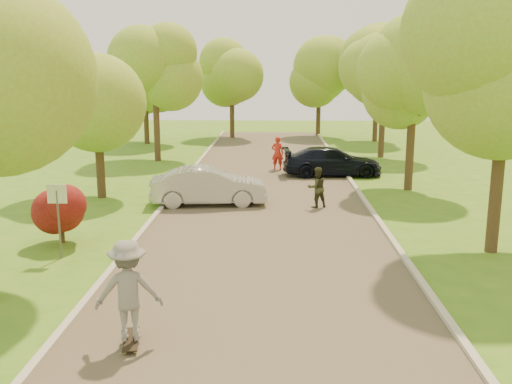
# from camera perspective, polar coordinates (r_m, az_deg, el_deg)

# --- Properties ---
(ground) EXTENTS (100.00, 100.00, 0.00)m
(ground) POSITION_cam_1_polar(r_m,az_deg,el_deg) (12.64, 0.32, -12.72)
(ground) COLOR #40741B
(ground) RESTS_ON ground
(road) EXTENTS (8.00, 60.00, 0.01)m
(road) POSITION_cam_1_polar(r_m,az_deg,el_deg) (20.18, 0.88, -3.13)
(road) COLOR #4C4438
(road) RESTS_ON ground
(curb_left) EXTENTS (0.18, 60.00, 0.12)m
(curb_left) POSITION_cam_1_polar(r_m,az_deg,el_deg) (20.62, -10.45, -2.84)
(curb_left) COLOR #B2AD9E
(curb_left) RESTS_ON ground
(curb_right) EXTENTS (0.18, 60.00, 0.12)m
(curb_right) POSITION_cam_1_polar(r_m,az_deg,el_deg) (20.51, 12.28, -3.00)
(curb_right) COLOR #B2AD9E
(curb_right) RESTS_ON ground
(street_sign) EXTENTS (0.55, 0.06, 2.17)m
(street_sign) POSITION_cam_1_polar(r_m,az_deg,el_deg) (17.04, -19.22, -1.28)
(street_sign) COLOR #59595E
(street_sign) RESTS_ON ground
(red_shrub) EXTENTS (1.70, 1.70, 1.95)m
(red_shrub) POSITION_cam_1_polar(r_m,az_deg,el_deg) (18.68, -18.94, -1.59)
(red_shrub) COLOR #382619
(red_shrub) RESTS_ON ground
(tree_l_midb) EXTENTS (4.30, 4.20, 6.62)m
(tree_l_midb) POSITION_cam_1_polar(r_m,az_deg,el_deg) (24.53, -15.31, 10.00)
(tree_l_midb) COLOR #382619
(tree_l_midb) RESTS_ON ground
(tree_l_far) EXTENTS (4.92, 4.80, 7.79)m
(tree_l_far) POSITION_cam_1_polar(r_m,az_deg,el_deg) (34.13, -9.75, 12.20)
(tree_l_far) COLOR #382619
(tree_l_far) RESTS_ON ground
(tree_r_midb) EXTENTS (4.51, 4.40, 7.01)m
(tree_r_midb) POSITION_cam_1_polar(r_m,az_deg,el_deg) (26.25, 15.94, 10.71)
(tree_r_midb) COLOR #382619
(tree_r_midb) RESTS_ON ground
(tree_r_far) EXTENTS (5.33, 5.20, 8.34)m
(tree_r_far) POSITION_cam_1_polar(r_m,az_deg,el_deg) (36.15, 13.14, 12.63)
(tree_r_far) COLOR #382619
(tree_r_far) RESTS_ON ground
(tree_bg_a) EXTENTS (5.12, 5.00, 7.72)m
(tree_bg_a) POSITION_cam_1_polar(r_m,az_deg,el_deg) (42.45, -10.82, 11.90)
(tree_bg_a) COLOR #382619
(tree_bg_a) RESTS_ON ground
(tree_bg_b) EXTENTS (5.12, 5.00, 7.95)m
(tree_bg_b) POSITION_cam_1_polar(r_m,az_deg,el_deg) (44.19, 12.37, 12.13)
(tree_bg_b) COLOR #382619
(tree_bg_b) RESTS_ON ground
(tree_bg_c) EXTENTS (4.92, 4.80, 7.33)m
(tree_bg_c) POSITION_cam_1_polar(r_m,az_deg,el_deg) (45.57, -2.17, 11.73)
(tree_bg_c) COLOR #382619
(tree_bg_c) RESTS_ON ground
(tree_bg_d) EXTENTS (5.12, 5.00, 7.72)m
(tree_bg_d) POSITION_cam_1_polar(r_m,az_deg,el_deg) (47.63, 6.63, 12.03)
(tree_bg_d) COLOR #382619
(tree_bg_d) RESTS_ON ground
(silver_sedan) EXTENTS (4.75, 2.09, 1.52)m
(silver_sedan) POSITION_cam_1_polar(r_m,az_deg,el_deg) (22.88, -4.77, 0.59)
(silver_sedan) COLOR #A8A8AC
(silver_sedan) RESTS_ON ground
(dark_sedan) EXTENTS (5.15, 2.36, 1.46)m
(dark_sedan) POSITION_cam_1_polar(r_m,az_deg,el_deg) (29.41, 7.62, 3.04)
(dark_sedan) COLOR black
(dark_sedan) RESTS_ON ground
(longboard) EXTENTS (0.48, 1.07, 0.12)m
(longboard) POSITION_cam_1_polar(r_m,az_deg,el_deg) (11.85, -12.40, -14.21)
(longboard) COLOR black
(longboard) RESTS_ON ground
(skateboarder) EXTENTS (1.42, 0.99, 2.02)m
(skateboarder) POSITION_cam_1_polar(r_m,az_deg,el_deg) (11.43, -12.63, -9.58)
(skateboarder) COLOR gray
(skateboarder) RESTS_ON longboard
(person_striped) EXTENTS (0.73, 0.55, 1.81)m
(person_striped) POSITION_cam_1_polar(r_m,az_deg,el_deg) (30.89, 2.17, 3.90)
(person_striped) COLOR red
(person_striped) RESTS_ON ground
(person_olive) EXTENTS (0.95, 0.86, 1.61)m
(person_olive) POSITION_cam_1_polar(r_m,az_deg,el_deg) (22.42, 6.10, 0.45)
(person_olive) COLOR #2E311D
(person_olive) RESTS_ON ground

